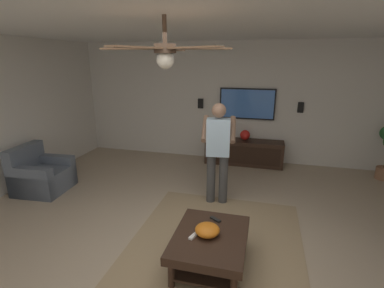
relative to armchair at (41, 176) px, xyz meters
The scene contains 16 objects.
ground_plane 3.26m from the armchair, 111.06° to the right, with size 8.96×8.96×0.00m, color tan.
wall_back_tv 4.14m from the armchair, 49.21° to the right, with size 0.10×7.28×2.66m, color silver.
ceiling_slab 4.06m from the armchair, 111.06° to the right, with size 7.67×7.28×0.10m, color white.
area_rug 3.44m from the armchair, 106.45° to the right, with size 2.92×2.15×0.01m, color #9E8460.
armchair is the anchor object (origin of this frame).
coffee_table 3.50m from the armchair, 109.60° to the right, with size 1.00×0.80×0.40m.
media_console 4.08m from the armchair, 55.98° to the right, with size 0.45×1.70×0.55m.
tv 4.35m from the armchair, 53.26° to the right, with size 0.05×1.21×0.68m.
person_standing 3.19m from the armchair, 83.28° to the right, with size 0.58×0.59×1.64m.
bowl 3.47m from the armchair, 109.88° to the right, with size 0.28×0.28×0.12m, color orange.
remote_white 3.37m from the armchair, 111.79° to the right, with size 0.15×0.04×0.02m, color white.
remote_black 3.41m from the armchair, 104.66° to the right, with size 0.15×0.04×0.02m, color black.
vase_round 4.13m from the armchair, 55.44° to the right, with size 0.22×0.22×0.22m, color red.
wall_speaker_left 5.27m from the armchair, 60.62° to the right, with size 0.06×0.12×0.22m, color black.
wall_speaker_right 3.58m from the armchair, 42.48° to the right, with size 0.06×0.12×0.22m, color black.
ceiling_fan 3.79m from the armchair, 115.00° to the right, with size 1.18×1.19×0.46m.
Camera 1 is at (-2.72, -0.76, 2.27)m, focal length 26.72 mm.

